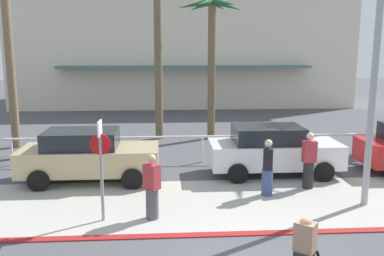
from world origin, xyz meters
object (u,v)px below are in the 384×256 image
pedestrian_0 (309,163)px  pedestrian_2 (268,170)px  car_tan_1 (88,155)px  stop_sign_bike_lane (101,156)px  streetlight_curb (381,48)px  palm_tree_1 (7,16)px  palm_tree_2 (156,9)px  pedestrian_1 (152,190)px  palm_tree_3 (211,36)px  car_white_2 (273,150)px

pedestrian_0 → pedestrian_2: size_ratio=1.04×
car_tan_1 → stop_sign_bike_lane: bearing=-74.3°
stop_sign_bike_lane → car_tan_1: (-0.92, 3.27, -0.81)m
streetlight_curb → palm_tree_1: (-11.96, 7.90, 1.29)m
pedestrian_2 → palm_tree_2: bearing=112.2°
car_tan_1 → pedestrian_0: bearing=-9.8°
pedestrian_0 → streetlight_curb: bearing=-56.7°
palm_tree_1 → palm_tree_2: (6.13, 1.35, 0.45)m
pedestrian_1 → car_tan_1: bearing=123.6°
streetlight_curb → palm_tree_2: size_ratio=0.92×
palm_tree_3 → car_white_2: bearing=-75.8°
stop_sign_bike_lane → palm_tree_1: 10.38m
pedestrian_1 → palm_tree_3: bearing=75.2°
streetlight_curb → car_white_2: 5.02m
palm_tree_2 → pedestrian_0: 10.32m
palm_tree_2 → car_white_2: (3.99, -6.05, -5.15)m
pedestrian_2 → car_white_2: bearing=71.7°
palm_tree_3 → pedestrian_2: 8.99m
pedestrian_0 → pedestrian_2: 1.52m
palm_tree_1 → car_white_2: palm_tree_1 is taller
car_white_2 → pedestrian_0: 1.69m
palm_tree_2 → pedestrian_0: (4.72, -7.57, -5.19)m
pedestrian_1 → stop_sign_bike_lane: bearing=-178.4°
palm_tree_3 → pedestrian_0: palm_tree_3 is taller
palm_tree_3 → car_tan_1: 8.74m
palm_tree_1 → palm_tree_2: 6.29m
pedestrian_0 → pedestrian_1: 5.16m
car_tan_1 → pedestrian_0: (6.88, -1.18, -0.05)m
car_tan_1 → pedestrian_1: bearing=-56.4°
pedestrian_1 → pedestrian_2: bearing=24.4°
streetlight_curb → pedestrian_0: streetlight_curb is taller
palm_tree_2 → pedestrian_2: size_ratio=4.81×
car_white_2 → palm_tree_1: bearing=155.1°
palm_tree_1 → pedestrian_1: (6.12, -8.27, -4.77)m
palm_tree_2 → stop_sign_bike_lane: bearing=-97.3°
palm_tree_1 → car_tan_1: palm_tree_1 is taller
car_white_2 → stop_sign_bike_lane: bearing=-145.4°
palm_tree_1 → palm_tree_3: size_ratio=1.12×
pedestrian_0 → pedestrian_2: bearing=-158.7°
streetlight_curb → pedestrian_0: (-1.11, 1.68, -3.45)m
palm_tree_3 → pedestrian_2: size_ratio=3.83×
streetlight_curb → palm_tree_3: (-3.34, 9.12, 0.54)m
palm_tree_3 → pedestrian_1: bearing=-104.8°
car_white_2 → pedestrian_0: (0.73, -1.52, -0.05)m
streetlight_curb → pedestrian_2: streetlight_curb is taller
streetlight_curb → palm_tree_2: (-5.83, 9.25, 1.74)m
pedestrian_1 → pedestrian_2: pedestrian_1 is taller
pedestrian_1 → palm_tree_1: bearing=126.5°
streetlight_curb → palm_tree_1: streetlight_curb is taller
palm_tree_2 → pedestrian_1: palm_tree_2 is taller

